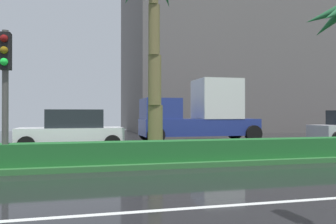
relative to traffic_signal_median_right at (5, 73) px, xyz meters
The scene contains 4 objects.
traffic_signal_median_right is the anchor object (origin of this frame).
car_in_traffic_third 6.00m from the traffic_signal_median_right, 73.70° to the left, with size 4.30×2.02×1.72m.
box_truck_lead 12.03m from the traffic_signal_median_right, 45.43° to the left, with size 6.40×2.64×3.46m.
building_far_right 26.92m from the traffic_signal_median_right, 55.19° to the left, with size 17.46×13.17×15.16m.
Camera 1 is at (5.44, -3.51, 1.55)m, focal length 37.75 mm.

